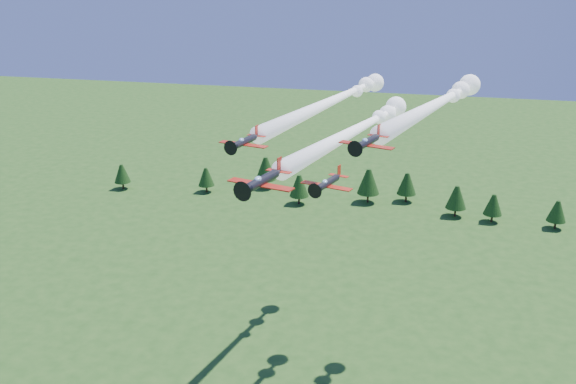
% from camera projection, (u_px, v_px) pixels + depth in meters
% --- Properties ---
extents(plane_lead, '(18.26, 52.92, 3.70)m').
position_uv_depth(plane_lead, '(358.00, 129.00, 100.62)').
color(plane_lead, black).
rests_on(plane_lead, ground).
extents(plane_left, '(17.01, 59.20, 3.70)m').
position_uv_depth(plane_left, '(336.00, 99.00, 115.39)').
color(plane_left, black).
rests_on(plane_left, ground).
extents(plane_right, '(17.92, 48.17, 3.70)m').
position_uv_depth(plane_right, '(439.00, 102.00, 99.73)').
color(plane_right, black).
rests_on(plane_right, ground).
extents(plane_slot, '(7.69, 8.52, 2.70)m').
position_uv_depth(plane_slot, '(327.00, 183.00, 90.53)').
color(plane_slot, black).
rests_on(plane_slot, ground).
extents(treeline, '(173.43, 20.57, 11.00)m').
position_uv_depth(treeline, '(408.00, 189.00, 194.30)').
color(treeline, '#382314').
rests_on(treeline, ground).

